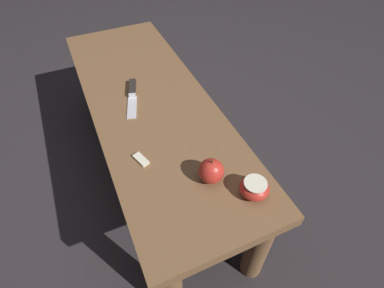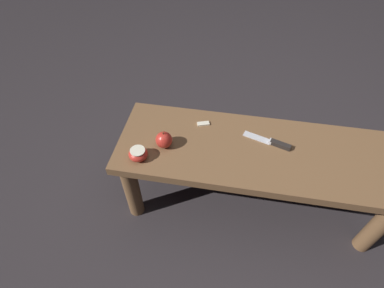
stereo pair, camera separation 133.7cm
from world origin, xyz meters
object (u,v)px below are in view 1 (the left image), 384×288
(apple_whole, at_px, (211,171))
(wooden_bench, at_px, (152,117))
(knife, at_px, (132,93))
(apple_cut, at_px, (254,188))

(apple_whole, bearing_deg, wooden_bench, 6.33)
(knife, height_order, apple_whole, apple_whole)
(wooden_bench, relative_size, apple_whole, 15.07)
(wooden_bench, xyz_separation_m, apple_whole, (-0.41, -0.05, 0.12))
(apple_cut, bearing_deg, wooden_bench, 14.59)
(knife, distance_m, apple_cut, 0.59)
(wooden_bench, distance_m, knife, 0.12)
(apple_cut, bearing_deg, knife, 17.37)
(wooden_bench, relative_size, apple_cut, 15.34)
(apple_whole, bearing_deg, knife, 10.95)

